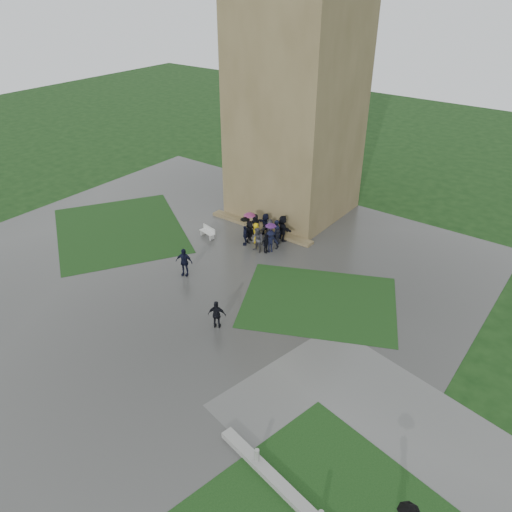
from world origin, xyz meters
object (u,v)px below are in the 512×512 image
Objects in this scene: bench at (208,232)px; pedestrian_near at (217,315)px; tower at (297,98)px; pedestrian_mid at (184,262)px.

pedestrian_near is at bearing -34.30° from bench.
tower is 12.48× the size of bench.
tower is 9.34× the size of pedestrian_mid.
bench is at bearing 92.68° from pedestrian_mid.
pedestrian_mid reaches higher than pedestrian_near.
tower is 10.54× the size of pedestrian_near.
pedestrian_mid is 1.13× the size of pedestrian_near.
pedestrian_mid reaches higher than bench.
pedestrian_mid is at bearing -53.31° from bench.
pedestrian_mid is 5.98m from pedestrian_near.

